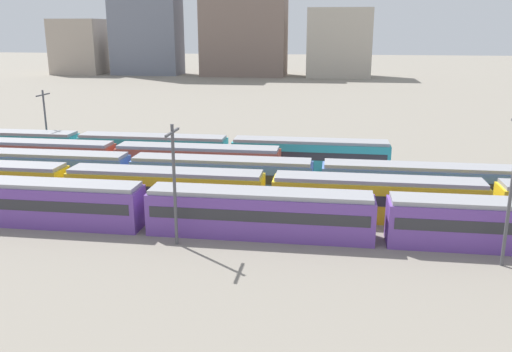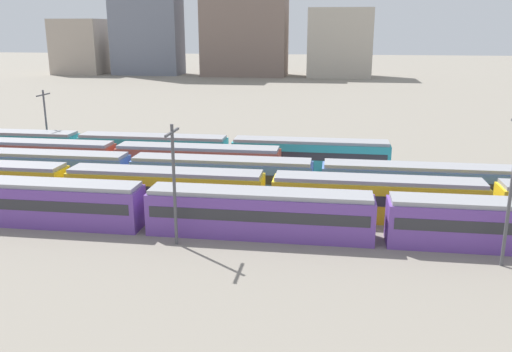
# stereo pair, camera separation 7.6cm
# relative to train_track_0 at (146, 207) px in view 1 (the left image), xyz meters

# --- Properties ---
(train_track_0) EXTENTS (74.70, 3.06, 3.75)m
(train_track_0) POSITION_rel_train_track_0_xyz_m (0.00, 0.00, 0.00)
(train_track_0) COLOR #6B429E
(train_track_0) RESTS_ON ground_plane
(train_track_1) EXTENTS (93.60, 3.06, 3.75)m
(train_track_1) POSITION_rel_train_track_0_xyz_m (0.06, 5.20, 0.00)
(train_track_1) COLOR yellow
(train_track_1) RESTS_ON ground_plane
(train_track_2) EXTENTS (74.70, 3.06, 3.75)m
(train_track_2) POSITION_rel_train_track_0_xyz_m (-5.25, 10.40, 0.00)
(train_track_2) COLOR #4C70BC
(train_track_2) RESTS_ON ground_plane
(train_track_3) EXTENTS (55.80, 3.06, 3.75)m
(train_track_3) POSITION_rel_train_track_0_xyz_m (-18.42, 15.60, -0.00)
(train_track_3) COLOR #BC4C38
(train_track_3) RESTS_ON ground_plane
(train_track_4) EXTENTS (55.80, 3.06, 3.75)m
(train_track_4) POSITION_rel_train_track_0_xyz_m (-6.42, 20.80, -0.00)
(train_track_4) COLOR teal
(train_track_4) RESTS_ON ground_plane
(catenary_pole_0) EXTENTS (0.24, 3.20, 10.68)m
(catenary_pole_0) POSITION_rel_train_track_0_xyz_m (27.05, -3.23, 3.99)
(catenary_pole_0) COLOR #4C4C51
(catenary_pole_0) RESTS_ON ground_plane
(catenary_pole_1) EXTENTS (0.24, 3.20, 8.56)m
(catenary_pole_1) POSITION_rel_train_track_0_xyz_m (-21.44, 23.52, 2.90)
(catenary_pole_1) COLOR #4C4C51
(catenary_pole_1) RESTS_ON ground_plane
(catenary_pole_2) EXTENTS (0.24, 3.20, 9.35)m
(catenary_pole_2) POSITION_rel_train_track_0_xyz_m (3.37, -2.71, 3.31)
(catenary_pole_2) COLOR #4C4C51
(catenary_pole_2) RESTS_ON ground_plane
(distant_building_0) EXTENTS (17.48, 16.11, 19.25)m
(distant_building_0) POSITION_rel_train_track_0_xyz_m (-76.59, 148.98, 7.72)
(distant_building_0) COLOR #A89989
(distant_building_0) RESTS_ON ground_plane
(distant_building_2) EXTENTS (28.75, 16.24, 32.11)m
(distant_building_2) POSITION_rel_train_track_0_xyz_m (-16.39, 148.98, 14.15)
(distant_building_2) COLOR #7A665B
(distant_building_2) RESTS_ON ground_plane
(distant_building_3) EXTENTS (21.13, 16.57, 22.56)m
(distant_building_3) POSITION_rel_train_track_0_xyz_m (16.05, 148.98, 9.38)
(distant_building_3) COLOR #B2A899
(distant_building_3) RESTS_ON ground_plane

